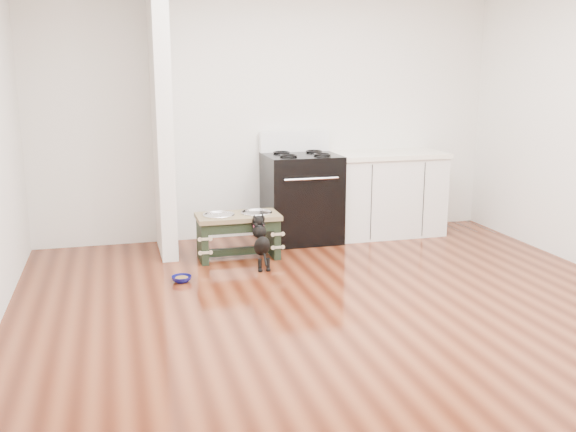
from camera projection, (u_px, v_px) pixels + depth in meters
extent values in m
plane|color=#41180B|center=(351.00, 314.00, 4.79)|extent=(5.00, 5.00, 0.00)
plane|color=silver|center=(270.00, 111.00, 6.84)|extent=(5.00, 0.00, 5.00)
cube|color=silver|center=(161.00, 116.00, 6.16)|extent=(0.15, 0.80, 2.70)
cube|color=black|center=(301.00, 198.00, 6.78)|extent=(0.76, 0.65, 0.92)
cube|color=black|center=(310.00, 209.00, 6.50)|extent=(0.58, 0.02, 0.50)
cylinder|color=silver|center=(311.00, 179.00, 6.39)|extent=(0.56, 0.02, 0.02)
cube|color=white|center=(294.00, 141.00, 6.91)|extent=(0.76, 0.08, 0.22)
torus|color=black|center=(289.00, 156.00, 6.49)|extent=(0.18, 0.18, 0.02)
torus|color=black|center=(322.00, 155.00, 6.59)|extent=(0.18, 0.18, 0.02)
torus|color=black|center=(282.00, 152.00, 6.76)|extent=(0.18, 0.18, 0.02)
torus|color=black|center=(314.00, 151.00, 6.85)|extent=(0.18, 0.18, 0.02)
cube|color=silver|center=(386.00, 196.00, 7.06)|extent=(1.20, 0.60, 0.86)
cube|color=beige|center=(387.00, 155.00, 6.96)|extent=(1.24, 0.64, 0.05)
cube|color=black|center=(395.00, 235.00, 6.90)|extent=(1.20, 0.06, 0.10)
cube|color=black|center=(202.00, 241.00, 6.10)|extent=(0.06, 0.38, 0.39)
cube|color=black|center=(273.00, 236.00, 6.27)|extent=(0.06, 0.38, 0.39)
cube|color=black|center=(241.00, 228.00, 5.99)|extent=(0.63, 0.03, 0.10)
cube|color=black|center=(238.00, 251.00, 6.21)|extent=(0.63, 0.06, 0.06)
cube|color=brown|center=(238.00, 216.00, 6.14)|extent=(0.79, 0.42, 0.04)
cylinder|color=silver|center=(219.00, 217.00, 6.09)|extent=(0.27, 0.27, 0.05)
cylinder|color=silver|center=(257.00, 215.00, 6.18)|extent=(0.27, 0.27, 0.05)
torus|color=silver|center=(219.00, 215.00, 6.08)|extent=(0.31, 0.31, 0.02)
torus|color=silver|center=(256.00, 212.00, 6.18)|extent=(0.31, 0.31, 0.02)
cylinder|color=black|center=(260.00, 265.00, 5.78)|extent=(0.03, 0.03, 0.12)
cylinder|color=black|center=(268.00, 265.00, 5.80)|extent=(0.03, 0.03, 0.12)
sphere|color=black|center=(260.00, 270.00, 5.78)|extent=(0.04, 0.04, 0.04)
sphere|color=black|center=(268.00, 270.00, 5.80)|extent=(0.04, 0.04, 0.04)
ellipsoid|color=black|center=(262.00, 246.00, 5.83)|extent=(0.14, 0.32, 0.28)
sphere|color=black|center=(259.00, 231.00, 5.90)|extent=(0.13, 0.13, 0.13)
sphere|color=black|center=(258.00, 221.00, 5.92)|extent=(0.11, 0.11, 0.11)
sphere|color=black|center=(253.00, 220.00, 5.98)|extent=(0.04, 0.04, 0.04)
sphere|color=black|center=(260.00, 219.00, 6.00)|extent=(0.04, 0.04, 0.04)
cylinder|color=black|center=(265.00, 259.00, 5.73)|extent=(0.02, 0.09, 0.10)
torus|color=#C73A5F|center=(259.00, 226.00, 5.91)|extent=(0.11, 0.07, 0.10)
imported|color=#0C0D58|center=(182.00, 279.00, 5.50)|extent=(0.21, 0.21, 0.05)
cylinder|color=#543318|center=(182.00, 279.00, 5.50)|extent=(0.11, 0.11, 0.02)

